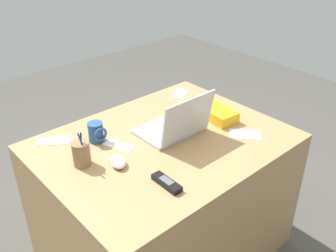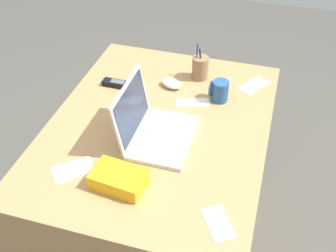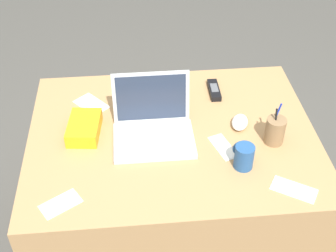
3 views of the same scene
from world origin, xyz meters
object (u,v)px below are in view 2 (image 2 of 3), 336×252
object	(u,v)px
computer_mouse	(172,84)
coffee_mug_white	(219,91)
laptop	(153,128)
pen_holder	(200,68)
cordless_phone	(118,84)
snack_bag	(119,179)

from	to	relation	value
computer_mouse	coffee_mug_white	bearing A→B (deg)	-79.11
coffee_mug_white	computer_mouse	bearing A→B (deg)	80.57
laptop	coffee_mug_white	world-z (taller)	laptop
laptop	pen_holder	xyz separation A→B (m)	(0.47, -0.08, 0.01)
computer_mouse	pen_holder	distance (m)	0.16
coffee_mug_white	cordless_phone	distance (m)	0.47
snack_bag	laptop	bearing A→B (deg)	-8.18
computer_mouse	pen_holder	world-z (taller)	pen_holder
coffee_mug_white	snack_bag	xyz separation A→B (m)	(-0.59, 0.24, -0.02)
coffee_mug_white	cordless_phone	size ratio (longest dim) A/B	0.66
cordless_phone	coffee_mug_white	bearing A→B (deg)	-86.78
computer_mouse	snack_bag	world-z (taller)	snack_bag
cordless_phone	snack_bag	size ratio (longest dim) A/B	0.77
cordless_phone	pen_holder	size ratio (longest dim) A/B	0.85
laptop	coffee_mug_white	distance (m)	0.38
cordless_phone	snack_bag	world-z (taller)	snack_bag
laptop	cordless_phone	bearing A→B (deg)	42.52
computer_mouse	snack_bag	size ratio (longest dim) A/B	0.55
cordless_phone	snack_bag	bearing A→B (deg)	-157.95
cordless_phone	pen_holder	world-z (taller)	pen_holder
computer_mouse	snack_bag	xyz separation A→B (m)	(-0.63, 0.01, 0.01)
coffee_mug_white	pen_holder	size ratio (longest dim) A/B	0.56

